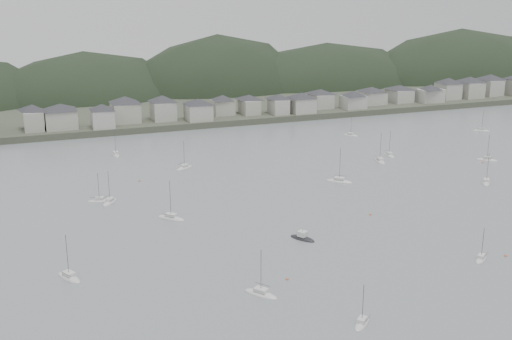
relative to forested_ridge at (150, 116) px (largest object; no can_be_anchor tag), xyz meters
name	(u,v)px	position (x,y,z in m)	size (l,w,h in m)	color
ground	(379,282)	(-4.83, -269.40, 11.28)	(900.00, 900.00, 0.00)	slate
far_shore_land	(134,90)	(-4.83, 25.60, 12.78)	(900.00, 250.00, 3.00)	#383D2D
forested_ridge	(150,116)	(0.00, 0.00, 0.00)	(851.55, 103.94, 102.57)	black
waterfront_town	(271,101)	(45.75, -86.06, 19.95)	(451.48, 28.46, 12.92)	#A4A296
moored_fleet	(299,191)	(6.48, -203.89, 11.46)	(250.43, 156.04, 13.26)	silver
motor_launch_far	(302,238)	(-9.75, -240.49, 11.58)	(6.00, 7.62, 3.76)	black
mooring_buoys	(356,210)	(14.50, -225.93, 11.43)	(126.98, 95.64, 0.70)	#D06A45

